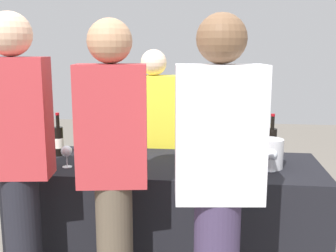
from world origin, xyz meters
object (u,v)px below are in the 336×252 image
object	(u,v)px
server_pouring	(154,138)
guest_2	(218,182)
wine_bottle_0	(59,141)
guest_1	(113,166)
wine_bottle_2	(193,141)
wine_bottle_1	(105,139)
wine_glass_1	(133,154)
wine_glass_0	(67,152)
menu_board	(102,170)
guest_0	(18,157)
wine_glass_3	(272,155)
ice_bucket	(269,153)
wine_bottle_4	(242,145)
wine_glass_2	(234,155)
wine_bottle_5	(272,144)
wine_bottle_3	(225,142)

from	to	relation	value
server_pouring	guest_2	size ratio (longest dim) A/B	0.90
wine_bottle_0	guest_1	distance (m)	0.91
wine_bottle_2	wine_bottle_1	bearing A→B (deg)	177.58
wine_glass_1	server_pouring	distance (m)	0.75
wine_glass_0	wine_bottle_0	bearing A→B (deg)	120.45
guest_1	menu_board	xyz separation A→B (m)	(-0.50, 1.48, -0.49)
guest_0	wine_glass_3	bearing A→B (deg)	10.54
ice_bucket	server_pouring	size ratio (longest dim) A/B	0.12
wine_glass_3	guest_0	world-z (taller)	guest_0
wine_bottle_4	ice_bucket	world-z (taller)	wine_bottle_4
wine_glass_2	guest_1	distance (m)	0.84
wine_bottle_0	wine_bottle_5	size ratio (longest dim) A/B	0.96
wine_glass_2	ice_bucket	distance (m)	0.23
server_pouring	wine_bottle_1	bearing A→B (deg)	53.02
wine_glass_0	guest_1	world-z (taller)	guest_1
guest_2	server_pouring	bearing A→B (deg)	104.06
guest_0	guest_1	xyz separation A→B (m)	(0.53, -0.01, -0.03)
wine_bottle_5	wine_glass_0	distance (m)	1.36
wine_glass_2	ice_bucket	world-z (taller)	ice_bucket
server_pouring	guest_2	xyz separation A→B (m)	(0.52, -1.37, 0.10)
wine_bottle_3	server_pouring	xyz separation A→B (m)	(-0.57, 0.44, -0.08)
server_pouring	wine_bottle_2	bearing A→B (deg)	124.82
wine_bottle_3	wine_glass_0	distance (m)	1.07
wine_bottle_0	wine_bottle_3	bearing A→B (deg)	3.27
wine_bottle_0	wine_glass_1	world-z (taller)	wine_bottle_0
wine_glass_0	wine_glass_3	world-z (taller)	wine_glass_3
wine_bottle_1	guest_1	world-z (taller)	guest_1
wine_glass_1	guest_1	bearing A→B (deg)	-90.91
guest_1	guest_2	world-z (taller)	guest_2
wine_bottle_4	wine_bottle_0	bearing A→B (deg)	-178.76
wine_bottle_1	wine_glass_0	world-z (taller)	wine_bottle_1
wine_bottle_2	guest_2	xyz separation A→B (m)	(0.18, -0.92, 0.02)
wine_bottle_3	wine_glass_2	world-z (taller)	wine_bottle_3
wine_bottle_4	wine_glass_0	size ratio (longest dim) A/B	2.14
wine_glass_0	ice_bucket	world-z (taller)	ice_bucket
wine_bottle_4	menu_board	distance (m)	1.50
wine_bottle_5	wine_glass_1	size ratio (longest dim) A/B	2.44
wine_bottle_3	guest_2	bearing A→B (deg)	-92.84
server_pouring	wine_glass_0	bearing A→B (deg)	57.95
wine_bottle_1	guest_1	distance (m)	0.83
wine_glass_2	guest_2	distance (m)	0.69
wine_glass_0	guest_2	distance (m)	1.13
wine_bottle_3	guest_1	xyz separation A→B (m)	(-0.60, -0.77, 0.03)
guest_2	menu_board	size ratio (longest dim) A/B	1.88
wine_bottle_4	server_pouring	size ratio (longest dim) A/B	0.20
wine_bottle_2	wine_glass_3	size ratio (longest dim) A/B	2.21
guest_0	wine_bottle_2	bearing A→B (deg)	31.10
wine_bottle_0	guest_1	bearing A→B (deg)	-50.46
wine_glass_2	menu_board	size ratio (longest dim) A/B	0.14
wine_bottle_2	ice_bucket	distance (m)	0.53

